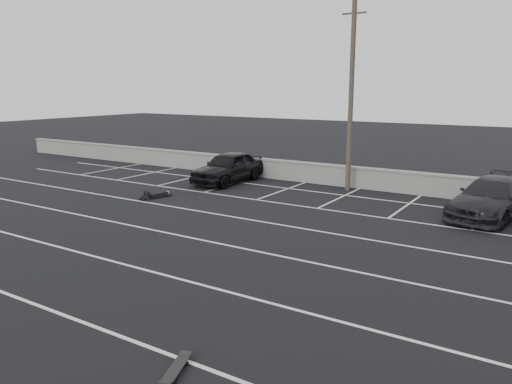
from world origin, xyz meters
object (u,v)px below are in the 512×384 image
Objects in this scene: person at (160,192)px; skateboard at (176,369)px; car_left at (228,167)px; utility_pole at (351,97)px; car_right at (492,198)px.

person is 2.44× the size of skateboard.
car_left is 4.64m from person.
skateboard is (9.63, -15.13, -0.73)m from car_left.
car_left is 7.26m from utility_pole.
car_right is (12.76, -0.35, -0.06)m from car_left.
utility_pole is at bearing 50.27° from person.
car_left reaches higher than skateboard.
car_right is 15.12m from skateboard.
utility_pole is 9.98m from person.
utility_pole is 17.53m from skateboard.
skateboard is (10.24, -10.57, -0.13)m from person.
utility_pole is 4.01× the size of person.
utility_pole is (6.10, 1.47, 3.65)m from car_left.
car_right is 14.03m from person.
car_right is 7.84m from utility_pole.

